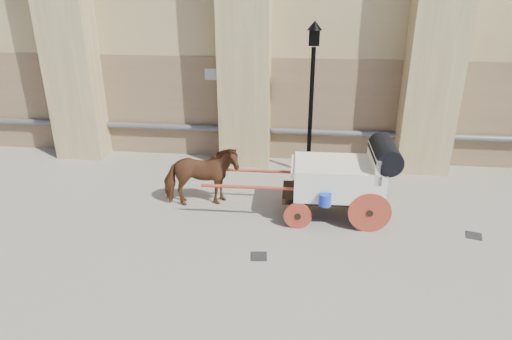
# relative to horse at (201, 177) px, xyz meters

# --- Properties ---
(ground) EXTENTS (90.00, 90.00, 0.00)m
(ground) POSITION_rel_horse_xyz_m (1.66, -0.70, -0.74)
(ground) COLOR gray
(ground) RESTS_ON ground
(horse) EXTENTS (1.90, 1.19, 1.49)m
(horse) POSITION_rel_horse_xyz_m (0.00, 0.00, 0.00)
(horse) COLOR brown
(horse) RESTS_ON ground
(carriage) EXTENTS (4.27, 1.54, 1.86)m
(carriage) POSITION_rel_horse_xyz_m (3.30, -0.18, 0.26)
(carriage) COLOR black
(carriage) RESTS_ON ground
(street_lamp) EXTENTS (0.38, 0.38, 4.09)m
(street_lamp) POSITION_rel_horse_xyz_m (2.51, 2.28, 1.44)
(street_lamp) COLOR black
(street_lamp) RESTS_ON ground
(drain_grate_near) EXTENTS (0.35, 0.35, 0.01)m
(drain_grate_near) POSITION_rel_horse_xyz_m (1.60, -2.03, -0.74)
(drain_grate_near) COLOR black
(drain_grate_near) RESTS_ON ground
(drain_grate_far) EXTENTS (0.39, 0.39, 0.01)m
(drain_grate_far) POSITION_rel_horse_xyz_m (6.06, -0.73, -0.74)
(drain_grate_far) COLOR black
(drain_grate_far) RESTS_ON ground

